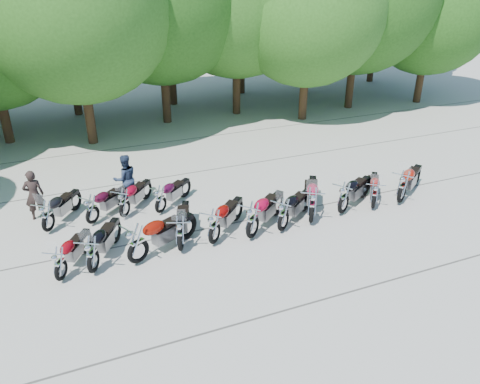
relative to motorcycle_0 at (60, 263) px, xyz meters
name	(u,v)px	position (x,y,z in m)	size (l,w,h in m)	color
ground	(259,244)	(5.63, -0.36, -0.58)	(90.00, 90.00, 0.00)	#A4A194
tree_3	(73,0)	(2.06, 10.88, 5.74)	(8.70, 8.70, 10.67)	#3A2614
tree_6	(309,6)	(13.19, 10.46, 5.24)	(8.00, 8.00, 9.82)	#3A2614
tree_8	(432,7)	(21.47, 10.84, 4.90)	(7.53, 7.53, 9.25)	#3A2614
tree_11	(63,11)	(1.87, 16.07, 4.92)	(7.56, 7.56, 9.28)	#3A2614
tree_12	(167,3)	(7.43, 16.11, 5.15)	(7.88, 7.88, 9.67)	#3A2614
motorcycle_0	(60,263)	(0.00, 0.00, 0.00)	(0.62, 2.04, 1.15)	maroon
motorcycle_1	(92,253)	(0.84, 0.03, 0.07)	(0.69, 2.27, 1.28)	black
motorcycle_2	(137,243)	(2.07, -0.01, 0.14)	(0.77, 2.52, 1.43)	#790E04
motorcycle_3	(180,233)	(3.35, 0.17, 0.07)	(0.70, 2.29, 1.29)	black
motorcycle_4	(214,226)	(4.39, 0.15, 0.08)	(0.71, 2.34, 1.32)	#780604
motorcycle_5	(253,219)	(5.58, 0.00, 0.13)	(0.76, 2.49, 1.41)	#A00527
motorcycle_6	(284,214)	(6.65, 0.03, 0.07)	(0.70, 2.30, 1.30)	black
motorcycle_7	(312,204)	(7.74, 0.16, 0.14)	(0.77, 2.53, 1.43)	maroon
motorcycle_8	(344,197)	(9.05, 0.28, 0.09)	(0.72, 2.35, 1.33)	black
motorcycle_9	(374,194)	(10.24, 0.21, 0.02)	(0.64, 2.12, 1.20)	#900805
motorcycle_10	(403,186)	(11.39, 0.16, 0.13)	(0.76, 2.49, 1.41)	#9B1505
motorcycle_11	(47,215)	(-0.21, 2.83, 0.04)	(0.66, 2.17, 1.23)	black
motorcycle_12	(92,208)	(1.14, 2.80, 0.02)	(0.64, 2.11, 1.19)	#370718
motorcycle_13	(124,202)	(2.18, 2.84, 0.02)	(0.65, 2.12, 1.20)	maroon
motorcycle_14	(160,199)	(3.36, 2.68, 0.01)	(0.63, 2.06, 1.17)	#370722
rider_0	(34,195)	(-0.53, 3.95, 0.29)	(0.63, 0.42, 1.74)	black
rider_1	(125,179)	(2.47, 4.05, 0.32)	(0.87, 0.68, 1.78)	#233049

